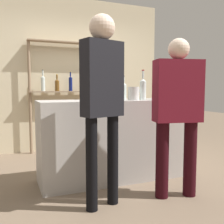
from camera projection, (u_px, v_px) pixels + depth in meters
name	position (u px, v px, depth m)	size (l,w,h in m)	color
ground_plane	(112.00, 178.00, 3.34)	(16.00, 16.00, 0.00)	#7A6651
bar_counter	(112.00, 140.00, 3.30)	(1.80, 0.59, 1.00)	#B7B2AD
back_wall	(75.00, 75.00, 4.96)	(3.40, 0.12, 2.80)	beige
back_shelf	(77.00, 81.00, 4.81)	(1.73, 0.18, 1.97)	#897056
counter_bottle_0	(161.00, 89.00, 3.51)	(0.09, 0.09, 0.33)	silver
counter_bottle_1	(111.00, 90.00, 3.27)	(0.08, 0.08, 0.33)	brown
counter_bottle_2	(123.00, 90.00, 3.47)	(0.08, 0.08, 0.31)	silver
counter_bottle_3	(157.00, 88.00, 3.33)	(0.09, 0.09, 0.36)	silver
counter_bottle_4	(143.00, 88.00, 3.27)	(0.08, 0.08, 0.37)	silver
counter_bottle_5	(93.00, 88.00, 3.29)	(0.09, 0.09, 0.38)	black
wine_glass	(141.00, 90.00, 3.43)	(0.07, 0.07, 0.17)	silver
cork_jar	(134.00, 94.00, 3.20)	(0.14, 0.14, 0.16)	silver
customer_right	(177.00, 107.00, 2.71)	(0.52, 0.31, 1.65)	black
customer_left	(102.00, 93.00, 2.45)	(0.42, 0.27, 1.82)	black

